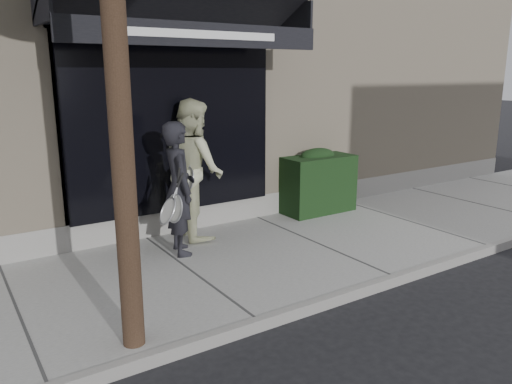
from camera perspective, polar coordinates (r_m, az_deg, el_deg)
ground at (r=7.48m, az=6.50°, el=-6.47°), size 80.00×80.00×0.00m
sidewalk at (r=7.46m, az=6.51°, el=-6.04°), size 20.00×3.00×0.12m
curb at (r=6.43m, az=15.48°, el=-9.67°), size 20.00×0.10×0.14m
building_facade at (r=11.28m, az=-9.93°, el=14.33°), size 14.30×8.04×5.64m
hedge at (r=8.90m, az=6.95°, el=1.19°), size 1.30×0.70×1.14m
pedestrian_front at (r=6.77m, az=-8.80°, el=0.37°), size 0.72×0.92×1.81m
pedestrian_back at (r=7.45m, az=-7.08°, el=2.65°), size 0.85×1.05×2.07m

